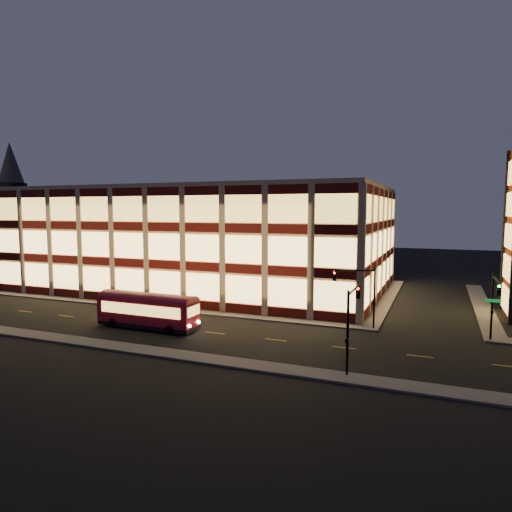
% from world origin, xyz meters
% --- Properties ---
extents(ground, '(200.00, 200.00, 0.00)m').
position_xyz_m(ground, '(0.00, 0.00, 0.00)').
color(ground, black).
rests_on(ground, ground).
extents(sidewalk_office_south, '(54.00, 2.00, 0.15)m').
position_xyz_m(sidewalk_office_south, '(-3.00, 1.00, 0.07)').
color(sidewalk_office_south, '#514F4C').
rests_on(sidewalk_office_south, ground).
extents(sidewalk_office_east, '(2.00, 30.00, 0.15)m').
position_xyz_m(sidewalk_office_east, '(23.00, 17.00, 0.07)').
color(sidewalk_office_east, '#514F4C').
rests_on(sidewalk_office_east, ground).
extents(sidewalk_tower_west, '(2.00, 30.00, 0.15)m').
position_xyz_m(sidewalk_tower_west, '(34.00, 17.00, 0.07)').
color(sidewalk_tower_west, '#514F4C').
rests_on(sidewalk_tower_west, ground).
extents(sidewalk_near, '(100.00, 2.00, 0.15)m').
position_xyz_m(sidewalk_near, '(0.00, -13.00, 0.07)').
color(sidewalk_near, '#514F4C').
rests_on(sidewalk_near, ground).
extents(office_building, '(50.45, 30.45, 14.50)m').
position_xyz_m(office_building, '(-2.91, 16.91, 7.25)').
color(office_building, tan).
rests_on(office_building, ground).
extents(church_tower, '(5.00, 5.00, 18.00)m').
position_xyz_m(church_tower, '(-70.00, 40.00, 9.00)').
color(church_tower, '#2D2621').
rests_on(church_tower, ground).
extents(church_spire, '(6.00, 6.00, 10.00)m').
position_xyz_m(church_spire, '(-70.00, 40.00, 23.00)').
color(church_spire, '#4C473F').
rests_on(church_spire, church_tower).
extents(traffic_signal_far, '(3.79, 1.87, 6.00)m').
position_xyz_m(traffic_signal_far, '(22.21, 0.24, 4.11)').
color(traffic_signal_far, black).
rests_on(traffic_signal_far, ground).
extents(traffic_signal_right, '(1.20, 4.37, 6.00)m').
position_xyz_m(traffic_signal_right, '(33.50, -0.62, 4.10)').
color(traffic_signal_right, black).
rests_on(traffic_signal_right, ground).
extents(traffic_signal_near, '(0.32, 4.45, 6.00)m').
position_xyz_m(traffic_signal_near, '(23.50, -11.03, 4.13)').
color(traffic_signal_near, black).
rests_on(traffic_signal_near, ground).
extents(trolley_bus, '(10.25, 2.83, 3.46)m').
position_xyz_m(trolley_bus, '(3.15, -6.78, 1.92)').
color(trolley_bus, maroon).
rests_on(trolley_bus, ground).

